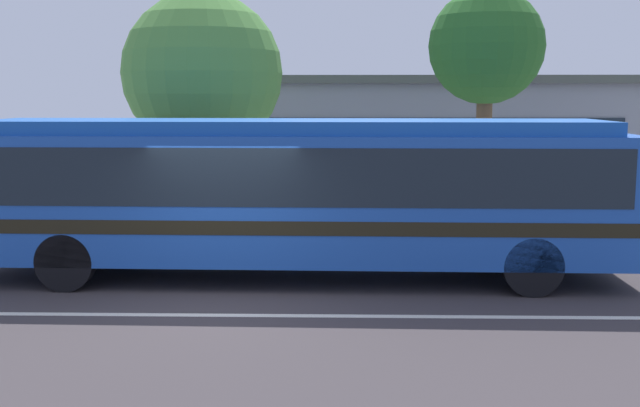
{
  "coord_description": "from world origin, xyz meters",
  "views": [
    {
      "loc": [
        1.88,
        -11.94,
        3.31
      ],
      "look_at": [
        1.56,
        2.21,
        1.3
      ],
      "focal_mm": 42.54,
      "sensor_mm": 36.0,
      "label": 1
    }
  ],
  "objects_px": {
    "pedestrian_waiting_near_sign": "(456,205)",
    "bus_stop_sign": "(476,169)",
    "pedestrian_walking_along_curb": "(72,200)",
    "street_tree_near_stop": "(203,73)",
    "transit_bus": "(295,187)",
    "street_tree_mid_block": "(486,49)"
  },
  "relations": [
    {
      "from": "pedestrian_walking_along_curb",
      "to": "street_tree_mid_block",
      "type": "distance_m",
      "value": 9.94
    },
    {
      "from": "street_tree_near_stop",
      "to": "street_tree_mid_block",
      "type": "bearing_deg",
      "value": 2.57
    },
    {
      "from": "pedestrian_walking_along_curb",
      "to": "street_tree_near_stop",
      "type": "bearing_deg",
      "value": 40.24
    },
    {
      "from": "pedestrian_waiting_near_sign",
      "to": "street_tree_near_stop",
      "type": "distance_m",
      "value": 6.65
    },
    {
      "from": "street_tree_mid_block",
      "to": "street_tree_near_stop",
      "type": "bearing_deg",
      "value": -177.43
    },
    {
      "from": "street_tree_near_stop",
      "to": "pedestrian_walking_along_curb",
      "type": "bearing_deg",
      "value": -139.76
    },
    {
      "from": "pedestrian_walking_along_curb",
      "to": "pedestrian_waiting_near_sign",
      "type": "bearing_deg",
      "value": -2.38
    },
    {
      "from": "bus_stop_sign",
      "to": "street_tree_near_stop",
      "type": "distance_m",
      "value": 6.69
    },
    {
      "from": "street_tree_mid_block",
      "to": "pedestrian_walking_along_curb",
      "type": "bearing_deg",
      "value": -165.28
    },
    {
      "from": "pedestrian_waiting_near_sign",
      "to": "bus_stop_sign",
      "type": "relative_size",
      "value": 0.64
    },
    {
      "from": "pedestrian_waiting_near_sign",
      "to": "bus_stop_sign",
      "type": "distance_m",
      "value": 0.88
    },
    {
      "from": "pedestrian_waiting_near_sign",
      "to": "transit_bus",
      "type": "bearing_deg",
      "value": -151.13
    },
    {
      "from": "pedestrian_waiting_near_sign",
      "to": "pedestrian_walking_along_curb",
      "type": "distance_m",
      "value": 8.04
    },
    {
      "from": "pedestrian_waiting_near_sign",
      "to": "street_tree_mid_block",
      "type": "bearing_deg",
      "value": 68.98
    },
    {
      "from": "pedestrian_waiting_near_sign",
      "to": "pedestrian_walking_along_curb",
      "type": "relative_size",
      "value": 0.99
    },
    {
      "from": "transit_bus",
      "to": "street_tree_near_stop",
      "type": "height_order",
      "value": "street_tree_near_stop"
    },
    {
      "from": "bus_stop_sign",
      "to": "street_tree_mid_block",
      "type": "height_order",
      "value": "street_tree_mid_block"
    },
    {
      "from": "transit_bus",
      "to": "pedestrian_walking_along_curb",
      "type": "xyz_separation_m",
      "value": [
        -4.84,
        2.1,
        -0.55
      ]
    },
    {
      "from": "transit_bus",
      "to": "pedestrian_waiting_near_sign",
      "type": "height_order",
      "value": "transit_bus"
    },
    {
      "from": "transit_bus",
      "to": "bus_stop_sign",
      "type": "xyz_separation_m",
      "value": [
        3.64,
        2.02,
        0.15
      ]
    },
    {
      "from": "transit_bus",
      "to": "street_tree_near_stop",
      "type": "bearing_deg",
      "value": 119.51
    },
    {
      "from": "pedestrian_walking_along_curb",
      "to": "transit_bus",
      "type": "bearing_deg",
      "value": -23.44
    }
  ]
}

